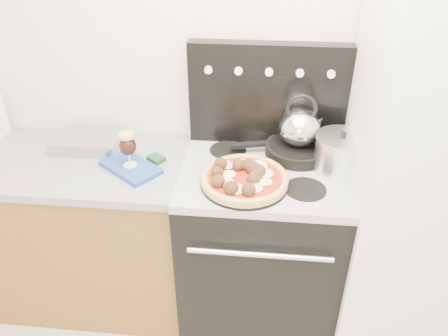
# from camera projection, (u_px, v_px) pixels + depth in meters

# --- Properties ---
(room_shell) EXTENTS (3.52, 3.01, 2.52)m
(room_shell) POSITION_uv_depth(u_px,v_px,m) (231.00, 243.00, 1.10)
(room_shell) COLOR beige
(room_shell) RESTS_ON ground
(base_cabinet) EXTENTS (1.45, 0.60, 0.86)m
(base_cabinet) POSITION_uv_depth(u_px,v_px,m) (57.00, 231.00, 2.38)
(base_cabinet) COLOR brown
(base_cabinet) RESTS_ON ground
(countertop) EXTENTS (1.48, 0.63, 0.04)m
(countertop) POSITION_uv_depth(u_px,v_px,m) (38.00, 161.00, 2.14)
(countertop) COLOR gray
(countertop) RESTS_ON base_cabinet
(stove_body) EXTENTS (0.76, 0.65, 0.88)m
(stove_body) POSITION_uv_depth(u_px,v_px,m) (259.00, 247.00, 2.26)
(stove_body) COLOR black
(stove_body) RESTS_ON ground
(cooktop) EXTENTS (0.76, 0.65, 0.04)m
(cooktop) POSITION_uv_depth(u_px,v_px,m) (264.00, 172.00, 2.02)
(cooktop) COLOR #ADADB2
(cooktop) RESTS_ON stove_body
(backguard) EXTENTS (0.76, 0.08, 0.50)m
(backguard) POSITION_uv_depth(u_px,v_px,m) (268.00, 95.00, 2.10)
(backguard) COLOR black
(backguard) RESTS_ON cooktop
(fridge) EXTENTS (0.64, 0.68, 1.90)m
(fridge) POSITION_uv_depth(u_px,v_px,m) (424.00, 174.00, 1.91)
(fridge) COLOR silver
(fridge) RESTS_ON ground
(foil_sheet) EXTENTS (0.33, 0.24, 0.06)m
(foil_sheet) POSITION_uv_depth(u_px,v_px,m) (89.00, 141.00, 2.20)
(foil_sheet) COLOR silver
(foil_sheet) RESTS_ON countertop
(oven_mitt) EXTENTS (0.32, 0.30, 0.02)m
(oven_mitt) POSITION_uv_depth(u_px,v_px,m) (131.00, 167.00, 2.03)
(oven_mitt) COLOR #233F98
(oven_mitt) RESTS_ON countertop
(beer_glass) EXTENTS (0.09, 0.09, 0.17)m
(beer_glass) POSITION_uv_depth(u_px,v_px,m) (128.00, 149.00, 1.98)
(beer_glass) COLOR black
(beer_glass) RESTS_ON oven_mitt
(pizza_pan) EXTENTS (0.44, 0.44, 0.01)m
(pizza_pan) POSITION_uv_depth(u_px,v_px,m) (244.00, 183.00, 1.89)
(pizza_pan) COLOR black
(pizza_pan) RESTS_ON cooktop
(pizza) EXTENTS (0.42, 0.42, 0.05)m
(pizza) POSITION_uv_depth(u_px,v_px,m) (245.00, 177.00, 1.88)
(pizza) COLOR #ECC366
(pizza) RESTS_ON pizza_pan
(skillet) EXTENTS (0.37, 0.37, 0.05)m
(skillet) POSITION_uv_depth(u_px,v_px,m) (297.00, 150.00, 2.10)
(skillet) COLOR black
(skillet) RESTS_ON cooktop
(tea_kettle) EXTENTS (0.23, 0.23, 0.22)m
(tea_kettle) POSITION_uv_depth(u_px,v_px,m) (300.00, 125.00, 2.02)
(tea_kettle) COLOR silver
(tea_kettle) RESTS_ON skillet
(stock_pot) EXTENTS (0.26, 0.26, 0.16)m
(stock_pot) POSITION_uv_depth(u_px,v_px,m) (340.00, 154.00, 1.95)
(stock_pot) COLOR silver
(stock_pot) RESTS_ON cooktop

